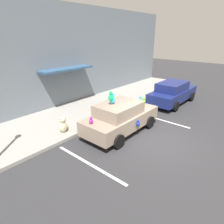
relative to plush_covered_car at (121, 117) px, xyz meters
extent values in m
plane|color=#2D2D30|center=(0.30, -1.71, -0.80)|extent=(60.00, 60.00, 0.00)
cube|color=gray|center=(0.30, 3.29, -0.73)|extent=(24.00, 4.00, 0.15)
cube|color=slate|center=(0.30, 5.44, 2.40)|extent=(24.00, 0.30, 6.40)
cube|color=#2D4E72|center=(0.61, 4.89, 1.75)|extent=(3.60, 1.10, 0.12)
cube|color=silver|center=(2.67, -0.71, -0.80)|extent=(0.12, 3.60, 0.01)
cube|color=silver|center=(-2.84, -0.71, -0.80)|extent=(0.12, 3.60, 0.01)
cube|color=gray|center=(0.04, 0.00, -0.16)|extent=(4.17, 1.73, 0.68)
cube|color=gray|center=(-0.16, 0.00, 0.46)|extent=(2.17, 1.52, 0.56)
cylinder|color=black|center=(1.34, 0.87, -0.48)|extent=(0.64, 0.22, 0.64)
cylinder|color=black|center=(1.34, -0.86, -0.48)|extent=(0.64, 0.22, 0.64)
cylinder|color=black|center=(-1.25, 0.87, -0.48)|extent=(0.64, 0.22, 0.64)
cylinder|color=black|center=(-1.25, -0.86, -0.48)|extent=(0.64, 0.22, 0.64)
ellipsoid|color=#CB5BCC|center=(1.02, -0.19, 0.29)|extent=(0.19, 0.15, 0.22)
sphere|color=#CB5BCC|center=(1.02, -0.19, 0.44)|extent=(0.12, 0.12, 0.12)
ellipsoid|color=#1D2CA0|center=(0.12, -0.94, -0.14)|extent=(0.20, 0.16, 0.23)
sphere|color=#1D2CA0|center=(0.12, -0.94, 0.02)|extent=(0.12, 0.12, 0.12)
ellipsoid|color=#2EAFE5|center=(-0.42, 0.18, 0.94)|extent=(0.27, 0.22, 0.32)
sphere|color=#2EAFE5|center=(-0.42, 0.18, 1.17)|extent=(0.17, 0.17, 0.17)
ellipsoid|color=#16CC67|center=(-0.54, 0.17, 1.08)|extent=(0.26, 0.22, 0.31)
sphere|color=#16CC67|center=(-0.54, 0.17, 1.30)|extent=(0.17, 0.17, 0.17)
ellipsoid|color=purple|center=(-1.75, 0.25, 0.29)|extent=(0.19, 0.16, 0.22)
sphere|color=purple|center=(-1.75, 0.25, 0.45)|extent=(0.12, 0.12, 0.12)
ellipsoid|color=#AB4D3A|center=(-0.94, -0.58, 0.35)|extent=(0.28, 0.23, 0.33)
sphere|color=#AB4D3A|center=(-0.94, -0.58, 0.57)|extent=(0.18, 0.18, 0.18)
ellipsoid|color=#6EE217|center=(1.96, -0.07, 0.31)|extent=(0.21, 0.17, 0.25)
sphere|color=#6EE217|center=(1.96, -0.07, 0.48)|extent=(0.14, 0.14, 0.14)
ellipsoid|color=green|center=(1.44, -0.22, 0.32)|extent=(0.24, 0.19, 0.28)
sphere|color=green|center=(1.44, -0.22, 0.52)|extent=(0.15, 0.15, 0.15)
ellipsoid|color=#4AACD7|center=(1.96, 0.15, 0.33)|extent=(0.24, 0.20, 0.29)
sphere|color=#4AACD7|center=(1.96, 0.15, 0.52)|extent=(0.15, 0.15, 0.15)
ellipsoid|color=#203BBA|center=(1.61, -0.14, 0.28)|extent=(0.17, 0.14, 0.20)
sphere|color=#203BBA|center=(1.61, -0.14, 0.42)|extent=(0.11, 0.11, 0.11)
ellipsoid|color=olive|center=(0.13, -0.92, -0.17)|extent=(0.15, 0.13, 0.18)
sphere|color=olive|center=(0.13, -0.92, -0.04)|extent=(0.10, 0.10, 0.10)
ellipsoid|color=#DA3941|center=(1.51, 0.51, 0.30)|extent=(0.21, 0.17, 0.24)
sphere|color=#DA3941|center=(1.51, 0.51, 0.47)|extent=(0.13, 0.13, 0.13)
ellipsoid|color=#14BCBF|center=(0.70, -0.52, 0.33)|extent=(0.26, 0.21, 0.30)
sphere|color=#14BCBF|center=(0.70, -0.52, 0.54)|extent=(0.16, 0.16, 0.16)
cube|color=navy|center=(5.87, -0.04, -0.16)|extent=(4.50, 1.70, 0.68)
cube|color=navy|center=(5.65, -0.04, 0.46)|extent=(2.34, 1.50, 0.56)
cylinder|color=black|center=(7.27, 0.81, -0.48)|extent=(0.64, 0.22, 0.64)
cylinder|color=black|center=(7.27, -0.89, -0.48)|extent=(0.64, 0.22, 0.64)
cylinder|color=black|center=(4.48, 0.81, -0.48)|extent=(0.64, 0.22, 0.64)
cylinder|color=black|center=(4.48, -0.89, -0.48)|extent=(0.64, 0.22, 0.64)
ellipsoid|color=beige|center=(-2.03, 1.92, -0.39)|extent=(0.42, 0.35, 0.52)
sphere|color=beige|center=(-2.03, 1.92, -0.02)|extent=(0.30, 0.30, 0.30)
sphere|color=beige|center=(-2.13, 1.92, 0.08)|extent=(0.12, 0.12, 0.12)
sphere|color=beige|center=(-1.93, 1.92, 0.08)|extent=(0.12, 0.12, 0.12)
camera|label=1|loc=(-6.98, -5.39, 3.75)|focal=31.48mm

